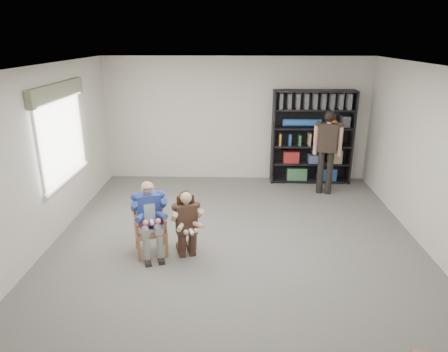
# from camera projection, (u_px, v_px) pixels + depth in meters

# --- Properties ---
(room_shell) EXTENTS (6.00, 7.00, 2.80)m
(room_shell) POSITION_uv_depth(u_px,v_px,m) (236.00, 167.00, 5.80)
(room_shell) COLOR silver
(room_shell) RESTS_ON ground
(floor) EXTENTS (6.00, 7.00, 0.01)m
(floor) POSITION_uv_depth(u_px,v_px,m) (236.00, 252.00, 6.27)
(floor) COLOR #64625C
(floor) RESTS_ON ground
(window_left) EXTENTS (0.16, 2.00, 1.75)m
(window_left) POSITION_uv_depth(u_px,v_px,m) (63.00, 134.00, 6.75)
(window_left) COLOR silver
(window_left) RESTS_ON room_shell
(armchair) EXTENTS (0.66, 0.65, 0.90)m
(armchair) POSITION_uv_depth(u_px,v_px,m) (150.00, 226.00, 6.11)
(armchair) COLOR #A66241
(armchair) RESTS_ON floor
(seated_man) EXTENTS (0.70, 0.83, 1.18)m
(seated_man) POSITION_uv_depth(u_px,v_px,m) (150.00, 218.00, 6.06)
(seated_man) COLOR navy
(seated_man) RESTS_ON floor
(kneeling_woman) EXTENTS (0.66, 0.83, 1.08)m
(kneeling_woman) POSITION_uv_depth(u_px,v_px,m) (187.00, 225.00, 5.95)
(kneeling_woman) COLOR #3B231C
(kneeling_woman) RESTS_ON floor
(bookshelf) EXTENTS (1.80, 0.38, 2.10)m
(bookshelf) POSITION_uv_depth(u_px,v_px,m) (312.00, 137.00, 8.97)
(bookshelf) COLOR black
(bookshelf) RESTS_ON floor
(standing_man) EXTENTS (0.62, 0.45, 1.79)m
(standing_man) POSITION_uv_depth(u_px,v_px,m) (327.00, 153.00, 8.32)
(standing_man) COLOR black
(standing_man) RESTS_ON floor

